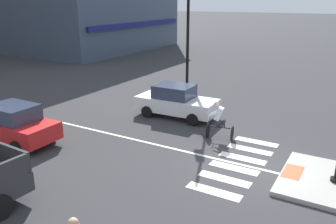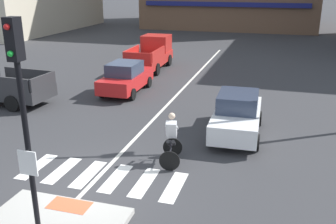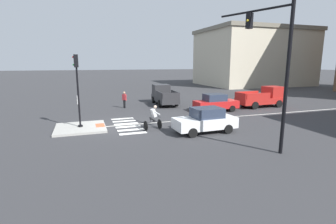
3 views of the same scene
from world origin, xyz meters
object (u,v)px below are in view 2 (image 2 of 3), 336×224
at_px(cyclist, 171,138).
at_px(signal_pole, 24,115).
at_px(pickup_truck_red_westbound_distant, 152,54).
at_px(car_red_westbound_far, 126,78).
at_px(car_white_eastbound_mid, 237,115).

bearing_deg(cyclist, signal_pole, -110.39).
height_order(signal_pole, pickup_truck_red_westbound_distant, signal_pole).
distance_m(signal_pole, car_red_westbound_far, 12.66).
bearing_deg(pickup_truck_red_westbound_distant, cyclist, -68.79).
height_order(signal_pole, car_red_westbound_far, signal_pole).
height_order(signal_pole, car_white_eastbound_mid, signal_pole).
height_order(pickup_truck_red_westbound_distant, cyclist, pickup_truck_red_westbound_distant).
distance_m(signal_pole, pickup_truck_red_westbound_distant, 18.60).
bearing_deg(car_white_eastbound_mid, car_red_westbound_far, 145.94).
xyz_separation_m(signal_pole, cyclist, (1.78, 4.79, -2.23)).
bearing_deg(signal_pole, cyclist, 69.61).
bearing_deg(car_white_eastbound_mid, signal_pole, -114.30).
xyz_separation_m(signal_pole, pickup_truck_red_westbound_distant, (-3.41, 18.17, -2.12)).
height_order(signal_pole, cyclist, signal_pole).
bearing_deg(car_red_westbound_far, pickup_truck_red_westbound_distant, 95.59).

